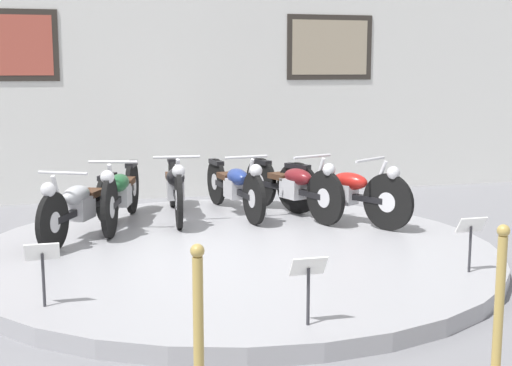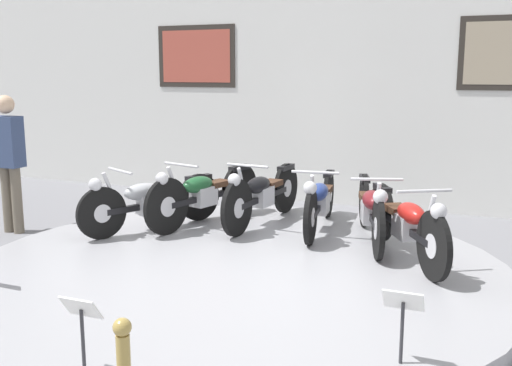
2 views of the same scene
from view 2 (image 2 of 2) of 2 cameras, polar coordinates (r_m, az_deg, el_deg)
The scene contains 12 objects.
ground_plane at distance 6.04m, azimuth -1.87°, elevation -9.10°, with size 60.00×60.00×0.00m, color slate.
display_platform at distance 6.02m, azimuth -1.87°, elevation -8.44°, with size 5.38×5.38×0.15m, color #99999E.
back_wall at distance 9.29m, azimuth 8.01°, elevation 10.71°, with size 14.00×0.22×4.14m.
motorcycle_silver at distance 7.30m, azimuth -10.08°, elevation -1.57°, with size 0.93×1.77×0.78m.
motorcycle_green at distance 7.49m, azimuth -5.02°, elevation -0.92°, with size 0.67×1.97×0.81m.
motorcycle_black at distance 7.45m, azimuth 0.56°, elevation -0.95°, with size 0.54×2.02×0.81m.
motorcycle_blue at distance 7.21m, azimuth 6.10°, elevation -1.58°, with size 0.54×1.96×0.78m.
motorcycle_maroon at distance 6.79m, azimuth 10.90°, elevation -2.37°, with size 0.74×1.91×0.80m.
motorcycle_red at distance 6.24m, azimuth 14.15°, elevation -3.63°, with size 1.08×1.74×0.80m.
info_placard_front_centre at distance 3.99m, azimuth -16.28°, elevation -12.23°, with size 0.26×0.11×0.51m.
info_placard_front_right at distance 4.06m, azimuth 13.82°, elevation -11.70°, with size 0.26×0.11×0.51m.
visitor_standing at distance 8.14m, azimuth -22.49°, elevation 2.45°, with size 0.36×0.23×1.75m.
Camera 2 is at (2.37, -5.17, 2.03)m, focal length 42.00 mm.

